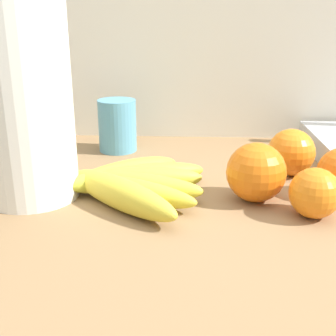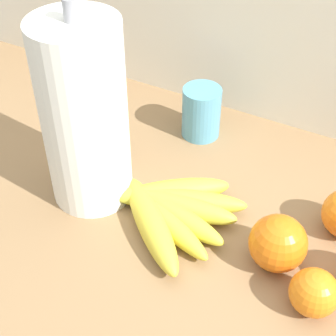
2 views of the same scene
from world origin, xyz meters
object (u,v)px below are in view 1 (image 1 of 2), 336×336
object	(u,v)px
orange_far_right	(315,193)
paper_towel_roll	(23,91)
mug	(117,126)
banana_bunch	(130,184)
orange_center	(253,173)
orange_right	(291,152)

from	to	relation	value
orange_far_right	paper_towel_roll	size ratio (longest dim) A/B	0.20
mug	banana_bunch	bearing A→B (deg)	-76.78
orange_center	paper_towel_roll	distance (m)	0.33
orange_center	banana_bunch	bearing A→B (deg)	178.17
paper_towel_roll	mug	size ratio (longest dim) A/B	3.40
banana_bunch	orange_center	distance (m)	0.17
orange_far_right	paper_towel_roll	xyz separation A→B (m)	(-0.38, 0.05, 0.12)
banana_bunch	orange_far_right	distance (m)	0.25
orange_center	mug	world-z (taller)	mug
orange_right	orange_center	world-z (taller)	orange_center
banana_bunch	mug	xyz separation A→B (m)	(-0.05, 0.22, 0.03)
orange_right	orange_center	size ratio (longest dim) A/B	0.92
orange_far_right	orange_center	world-z (taller)	orange_center
paper_towel_roll	mug	world-z (taller)	paper_towel_roll
orange_right	mug	size ratio (longest dim) A/B	0.78
banana_bunch	orange_right	world-z (taller)	orange_right
banana_bunch	orange_center	xyz separation A→B (m)	(0.17, -0.01, 0.02)
orange_right	paper_towel_roll	bearing A→B (deg)	-164.52
paper_towel_roll	orange_far_right	bearing A→B (deg)	-7.42
orange_center	mug	bearing A→B (deg)	134.44
orange_right	orange_far_right	distance (m)	0.15
orange_right	orange_far_right	bearing A→B (deg)	-91.29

